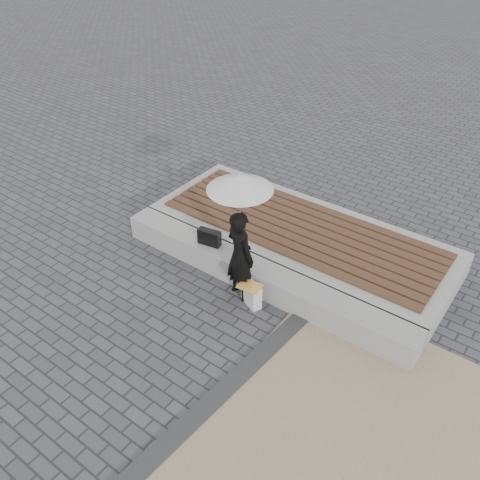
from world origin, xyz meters
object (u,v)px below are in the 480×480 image
at_px(woman, 240,256).
at_px(parasol, 240,182).
at_px(handbag, 209,237).
at_px(seating_ledge, 259,276).
at_px(canvas_tote, 251,294).

xyz_separation_m(woman, parasol, (0.00, 0.00, 1.19)).
xyz_separation_m(parasol, handbag, (-0.81, 0.30, -1.39)).
height_order(seating_ledge, handbag, handbag).
relative_size(seating_ledge, handbag, 13.70).
distance_m(woman, parasol, 1.19).
bearing_deg(canvas_tote, parasol, -172.04).
height_order(woman, parasol, parasol).
bearing_deg(woman, parasol, -0.00).
distance_m(seating_ledge, handbag, 1.00).
xyz_separation_m(seating_ledge, canvas_tote, (0.13, -0.38, -0.02)).
distance_m(seating_ledge, parasol, 1.75).
bearing_deg(parasol, handbag, 159.92).
height_order(woman, canvas_tote, woman).
height_order(seating_ledge, parasol, parasol).
height_order(parasol, handbag, parasol).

